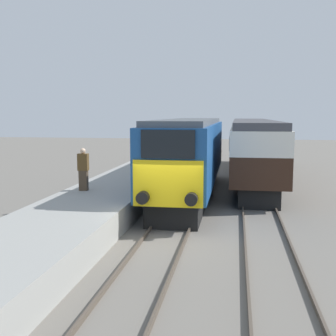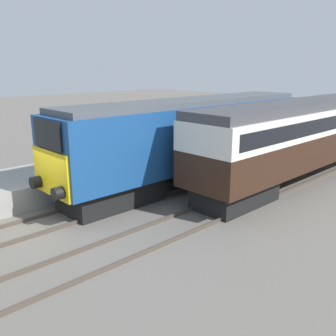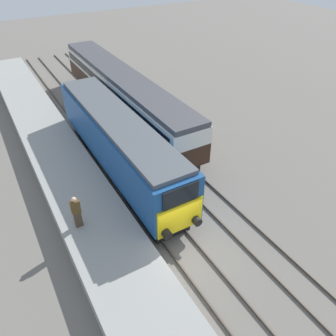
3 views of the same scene
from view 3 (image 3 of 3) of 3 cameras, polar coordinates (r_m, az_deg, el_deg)
The scene contains 7 objects.
ground_plane at distance 16.81m, azimuth 2.83°, elevation -14.03°, with size 120.00×120.00×0.00m, color slate.
platform_left at distance 21.15m, azimuth -16.72°, elevation -1.67°, with size 3.50×50.00×0.97m.
rails_near_track at distance 19.87m, azimuth -4.98°, elevation -4.30°, with size 1.51×60.00×0.14m.
rails_far_track at distance 21.17m, azimuth 3.29°, elevation -1.31°, with size 1.50×60.00×0.14m.
locomotive at distance 20.63m, azimuth -8.58°, elevation 4.49°, with size 2.70×14.84×4.00m.
passenger_carriage at distance 27.54m, azimuth -7.89°, elevation 13.17°, with size 2.75×20.44×3.87m.
person_on_platform at distance 16.51m, azimuth -15.65°, elevation -7.37°, with size 0.44×0.26×1.83m.
Camera 3 is at (-6.16, -8.92, 12.84)m, focal length 35.00 mm.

